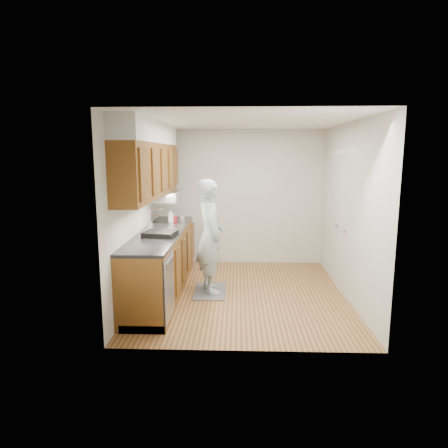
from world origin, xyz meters
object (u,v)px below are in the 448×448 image
at_px(person, 210,229).
at_px(soap_bottle_b, 171,215).
at_px(steel_can, 182,219).
at_px(dish_rack, 160,234).
at_px(soda_can, 175,220).
at_px(soap_bottle_a, 171,216).
at_px(soap_bottle_c, 173,216).

height_order(person, soap_bottle_b, person).
xyz_separation_m(steel_can, dish_rack, (-0.16, -1.03, -0.03)).
bearing_deg(steel_can, soda_can, 173.95).
xyz_separation_m(soap_bottle_a, steel_can, (0.18, 0.02, -0.06)).
bearing_deg(steel_can, dish_rack, -99.06).
bearing_deg(dish_rack, soap_bottle_b, 100.98).
distance_m(soap_bottle_b, soap_bottle_c, 0.10).
bearing_deg(dish_rack, soda_can, 96.23).
bearing_deg(dish_rack, steel_can, 89.56).
height_order(person, soda_can, person).
distance_m(soap_bottle_a, soda_can, 0.10).
bearing_deg(soap_bottle_b, soda_can, -66.75).
relative_size(person, dish_rack, 4.50).
distance_m(soap_bottle_a, steel_can, 0.19).
bearing_deg(soap_bottle_a, dish_rack, -88.88).
relative_size(soap_bottle_b, steel_can, 1.46).
distance_m(person, soap_bottle_c, 1.17).
height_order(soap_bottle_c, soda_can, soap_bottle_c).
relative_size(person, soap_bottle_a, 7.78).
bearing_deg(steel_can, soap_bottle_a, -173.78).
bearing_deg(soap_bottle_c, person, -53.35).
bearing_deg(soda_can, dish_rack, -92.38).
bearing_deg(person, soap_bottle_b, 19.62).
xyz_separation_m(soap_bottle_a, dish_rack, (0.02, -1.01, -0.09)).
height_order(soap_bottle_a, soda_can, soap_bottle_a).
bearing_deg(soap_bottle_c, steel_can, -58.36).
bearing_deg(soap_bottle_a, soap_bottle_c, 93.34).
relative_size(soap_bottle_c, dish_rack, 0.35).
xyz_separation_m(person, soap_bottle_c, (-0.70, 0.94, 0.04)).
bearing_deg(soap_bottle_c, soda_can, -75.30).
height_order(person, dish_rack, person).
height_order(soap_bottle_a, soap_bottle_c, soap_bottle_a).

